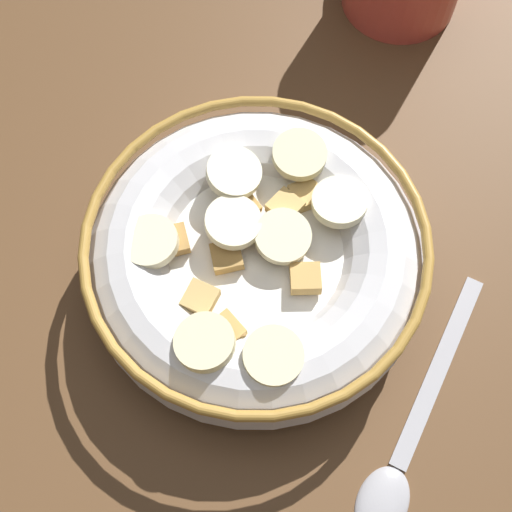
# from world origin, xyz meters

# --- Properties ---
(ground_plane) EXTENTS (1.14, 1.14, 0.02)m
(ground_plane) POSITION_xyz_m (0.00, 0.00, -0.01)
(ground_plane) COLOR brown
(cereal_bowl) EXTENTS (0.19, 0.19, 0.06)m
(cereal_bowl) POSITION_xyz_m (-0.00, -0.00, 0.03)
(cereal_bowl) COLOR silver
(cereal_bowl) RESTS_ON ground_plane
(spoon) EXTENTS (0.13, 0.13, 0.01)m
(spoon) POSITION_xyz_m (-0.12, -0.05, 0.00)
(spoon) COLOR #A5A5AD
(spoon) RESTS_ON ground_plane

